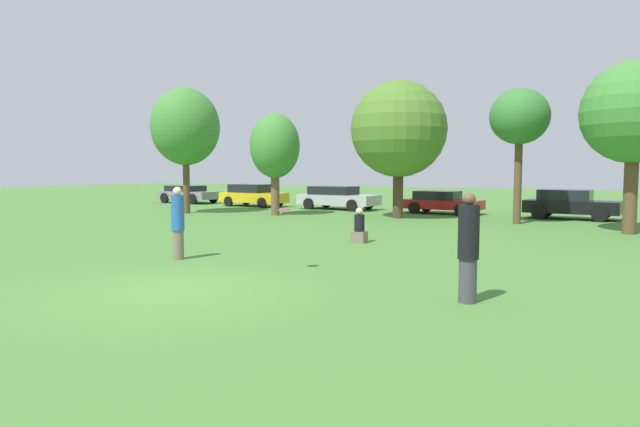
{
  "coord_description": "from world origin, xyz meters",
  "views": [
    {
      "loc": [
        7.54,
        -7.81,
        2.3
      ],
      "look_at": [
        1.32,
        3.38,
        1.28
      ],
      "focal_mm": 31.59,
      "sensor_mm": 36.0,
      "label": 1
    }
  ],
  "objects": [
    {
      "name": "parked_car_grey",
      "position": [
        -18.64,
        20.96,
        0.64
      ],
      "size": [
        4.33,
        2.27,
        1.17
      ],
      "rotation": [
        0.0,
        0.0,
        -0.06
      ],
      "color": "slate",
      "rests_on": "ground"
    },
    {
      "name": "bystander_sitting",
      "position": [
        0.16,
        7.98,
        0.46
      ],
      "size": [
        0.43,
        0.36,
        1.1
      ],
      "color": "#726651",
      "rests_on": "ground"
    },
    {
      "name": "frisbee",
      "position": [
        0.77,
        2.7,
        1.39
      ],
      "size": [
        0.29,
        0.28,
        0.07
      ],
      "color": "#F21E72"
    },
    {
      "name": "tree_1",
      "position": [
        -7.9,
        15.4,
        3.37
      ],
      "size": [
        2.46,
        2.46,
        5.01
      ],
      "color": "brown",
      "rests_on": "ground"
    },
    {
      "name": "parked_car_yellow",
      "position": [
        -12.78,
        20.23,
        0.7
      ],
      "size": [
        4.29,
        2.0,
        1.35
      ],
      "rotation": [
        0.0,
        0.0,
        -0.06
      ],
      "color": "gold",
      "rests_on": "ground"
    },
    {
      "name": "tree_4",
      "position": [
        7.48,
        14.75,
        4.22
      ],
      "size": [
        3.56,
        3.56,
        6.04
      ],
      "color": "brown",
      "rests_on": "ground"
    },
    {
      "name": "tree_3",
      "position": [
        3.35,
        16.68,
        4.38
      ],
      "size": [
        2.42,
        2.42,
        5.6
      ],
      "color": "brown",
      "rests_on": "ground"
    },
    {
      "name": "person_thrower",
      "position": [
        -2.5,
        2.83,
        0.94
      ],
      "size": [
        0.33,
        0.33,
        1.84
      ],
      "rotation": [
        0.0,
        0.0,
        -0.14
      ],
      "color": "#726651",
      "rests_on": "ground"
    },
    {
      "name": "parked_car_black",
      "position": [
        5.07,
        20.13,
        0.7
      ],
      "size": [
        4.11,
        2.1,
        1.35
      ],
      "rotation": [
        0.0,
        0.0,
        -0.06
      ],
      "color": "black",
      "rests_on": "ground"
    },
    {
      "name": "person_catcher",
      "position": [
        5.13,
        1.74,
        0.95
      ],
      "size": [
        0.36,
        0.36,
        1.89
      ],
      "rotation": [
        0.0,
        0.0,
        3.0
      ],
      "color": "#3F3F47",
      "rests_on": "ground"
    },
    {
      "name": "parked_car_silver",
      "position": [
        -7.1,
        20.51,
        0.69
      ],
      "size": [
        4.63,
        2.27,
        1.31
      ],
      "rotation": [
        0.0,
        0.0,
        -0.06
      ],
      "color": "#B2B2B7",
      "rests_on": "ground"
    },
    {
      "name": "tree_0",
      "position": [
        -12.62,
        14.23,
        4.43
      ],
      "size": [
        3.5,
        3.5,
        6.42
      ],
      "color": "brown",
      "rests_on": "ground"
    },
    {
      "name": "parked_car_red",
      "position": [
        -1.02,
        20.39,
        0.61
      ],
      "size": [
        4.01,
        2.01,
        1.16
      ],
      "rotation": [
        0.0,
        0.0,
        -0.06
      ],
      "color": "red",
      "rests_on": "ground"
    },
    {
      "name": "ground_plane",
      "position": [
        0.0,
        0.0,
        0.0
      ],
      "size": [
        120.0,
        120.0,
        0.0
      ],
      "primitive_type": "plane",
      "color": "#477A33"
    },
    {
      "name": "tree_2",
      "position": [
        -1.99,
        16.8,
        4.1
      ],
      "size": [
        4.44,
        4.44,
        6.34
      ],
      "color": "#473323",
      "rests_on": "ground"
    }
  ]
}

